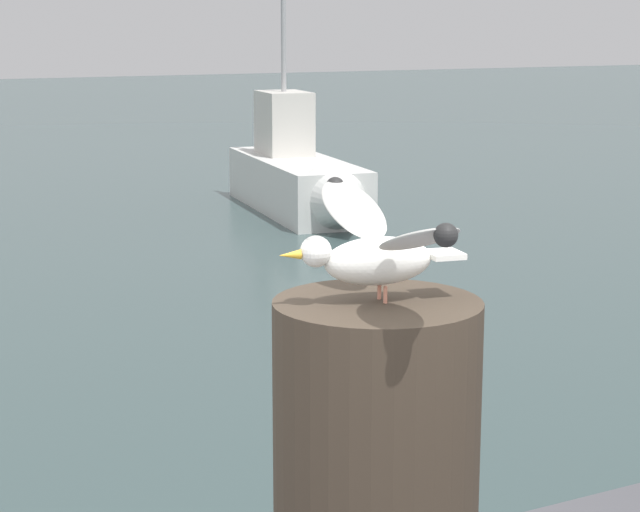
# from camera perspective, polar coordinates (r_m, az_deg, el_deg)

# --- Properties ---
(mooring_post) EXTENTS (0.44, 0.44, 0.82)m
(mooring_post) POSITION_cam_1_polar(r_m,az_deg,el_deg) (2.46, 2.82, -11.59)
(mooring_post) COLOR #382D23
(mooring_post) RESTS_ON harbor_quay
(seagull) EXTENTS (0.39, 0.67, 0.22)m
(seagull) POSITION_cam_1_polar(r_m,az_deg,el_deg) (2.30, 2.87, 0.57)
(seagull) COLOR tan
(seagull) RESTS_ON mooring_post
(boat_white) EXTENTS (1.95, 4.94, 4.49)m
(boat_white) POSITION_cam_1_polar(r_m,az_deg,el_deg) (17.61, -0.81, 3.87)
(boat_white) COLOR silver
(boat_white) RESTS_ON ground_plane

